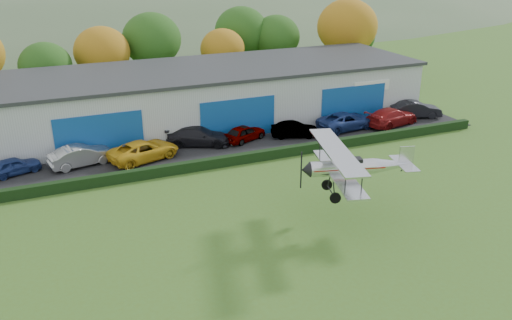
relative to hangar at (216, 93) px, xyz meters
name	(u,v)px	position (x,y,z in m)	size (l,w,h in m)	color
ground	(302,282)	(-5.00, -27.98, -2.66)	(300.00, 300.00, 0.00)	#446620
apron	(221,144)	(-2.00, -6.98, -2.63)	(48.00, 9.00, 0.05)	black
hedge	(241,159)	(-2.00, -11.78, -2.26)	(46.00, 0.60, 0.80)	black
hangar	(216,93)	(0.00, 0.00, 0.00)	(40.60, 12.60, 5.30)	#B2B7BC
tree_belt	(145,45)	(-4.15, 12.64, 2.95)	(75.70, 13.22, 10.12)	#3D2614
distant_hills	(59,57)	(-9.38, 112.02, -15.70)	(430.00, 196.00, 56.00)	#4C6642
car_0	(14,166)	(-18.56, -7.22, -1.95)	(1.56, 3.88, 1.32)	navy
car_1	(81,155)	(-13.68, -7.39, -1.79)	(1.74, 4.98, 1.64)	silver
car_2	(144,150)	(-8.94, -8.12, -1.81)	(2.64, 5.73, 1.59)	gold
car_3	(199,136)	(-3.87, -6.51, -1.81)	(2.23, 5.49, 1.59)	black
car_4	(244,133)	(0.18, -7.06, -1.90)	(1.67, 4.16, 1.42)	gray
car_5	(295,130)	(4.69, -7.96, -1.91)	(1.47, 4.23, 1.39)	gray
car_6	(346,121)	(10.22, -7.78, -1.81)	(2.64, 5.72, 1.59)	navy
car_7	(392,117)	(14.81, -8.50, -1.77)	(2.35, 5.78, 1.68)	maroon
car_8	(416,109)	(18.61, -7.32, -1.79)	(1.74, 4.98, 1.64)	black
biplane	(352,166)	(0.93, -23.01, 0.98)	(7.21, 8.18, 3.05)	silver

